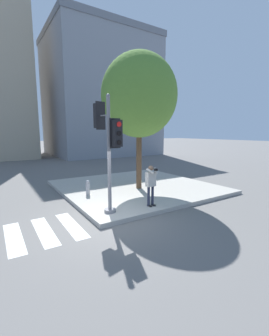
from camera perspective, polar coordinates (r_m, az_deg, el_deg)
The scene contains 7 objects.
ground_plane at distance 8.38m, azimuth -6.94°, elevation -13.30°, with size 160.00×160.00×0.00m, color slate.
sidewalk_corner at distance 12.90m, azimuth 0.30°, elevation -4.76°, with size 8.00×8.00×0.18m.
traffic_signal_pole at distance 8.20m, azimuth -6.72°, elevation 6.81°, with size 0.54×1.48×4.34m.
person_photographer at distance 9.15m, azimuth 4.20°, elevation -3.50°, with size 0.50×0.53×1.68m.
street_tree at distance 12.00m, azimuth 1.19°, elevation 17.86°, with size 3.86×3.86×6.97m.
fire_hydrant at distance 11.06m, azimuth -11.78°, elevation -4.94°, with size 0.19×0.25×0.72m.
building_right at distance 34.31m, azimuth -8.87°, elevation 17.44°, with size 13.86×12.90×16.37m.
Camera 1 is at (-3.33, -7.00, 3.19)m, focal length 24.00 mm.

